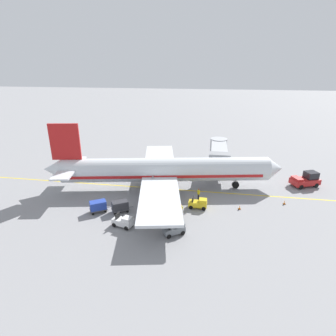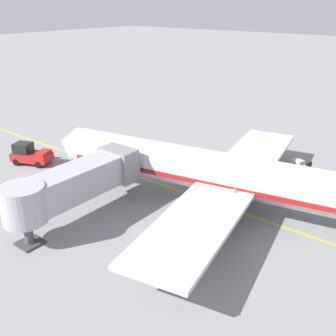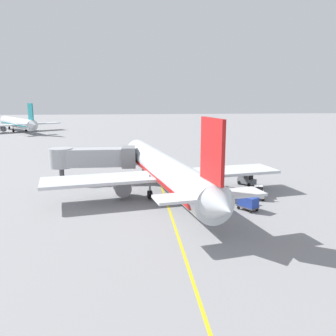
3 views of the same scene
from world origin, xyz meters
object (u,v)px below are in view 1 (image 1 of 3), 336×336
(ground_crew_loader, at_px, (165,200))
(ground_crew_marshaller, at_px, (199,193))
(parked_airliner, at_px, (164,170))
(safety_cone_nose_right, at_px, (284,202))
(jet_bridge, at_px, (219,153))
(baggage_cart_second_in_train, at_px, (98,206))
(baggage_cart_front, at_px, (120,206))
(baggage_tug_trailing, at_px, (123,221))
(pushback_tractor, at_px, (306,180))
(ground_crew_wing_walker, at_px, (180,209))
(safety_cone_nose_left, at_px, (240,207))
(baggage_tug_spare, at_px, (175,229))
(baggage_tug_lead, at_px, (198,203))

(ground_crew_loader, xyz_separation_m, ground_crew_marshaller, (-2.87, 4.55, 0.00))
(parked_airliner, xyz_separation_m, ground_crew_marshaller, (2.72, 5.60, -2.23))
(parked_airliner, bearing_deg, safety_cone_nose_right, 82.64)
(parked_airliner, bearing_deg, jet_bridge, 138.88)
(safety_cone_nose_right, bearing_deg, baggage_cart_second_in_train, -75.91)
(parked_airliner, xyz_separation_m, baggage_cart_front, (8.14, -4.56, -2.24))
(baggage_cart_front, bearing_deg, parked_airliner, 150.74)
(parked_airliner, bearing_deg, baggage_tug_trailing, -14.83)
(parked_airliner, distance_m, pushback_tractor, 23.20)
(ground_crew_wing_walker, xyz_separation_m, ground_crew_marshaller, (-5.03, 2.06, 0.00))
(baggage_tug_trailing, height_order, baggage_cart_front, baggage_tug_trailing)
(safety_cone_nose_left, bearing_deg, baggage_tug_spare, -47.97)
(baggage_cart_second_in_train, height_order, ground_crew_loader, ground_crew_loader)
(jet_bridge, bearing_deg, safety_cone_nose_right, 37.57)
(jet_bridge, xyz_separation_m, baggage_cart_second_in_train, (18.38, -15.97, -2.50))
(jet_bridge, distance_m, ground_crew_marshaller, 13.05)
(pushback_tractor, distance_m, baggage_cart_front, 30.10)
(baggage_cart_second_in_train, distance_m, safety_cone_nose_right, 26.03)
(jet_bridge, height_order, baggage_cart_front, jet_bridge)
(ground_crew_loader, bearing_deg, ground_crew_wing_walker, 48.99)
(baggage_tug_lead, distance_m, baggage_tug_trailing, 10.70)
(baggage_cart_second_in_train, bearing_deg, ground_crew_loader, 109.70)
(ground_crew_marshaller, bearing_deg, safety_cone_nose_right, 91.98)
(parked_airliner, height_order, baggage_tug_lead, parked_airliner)
(baggage_tug_lead, relative_size, ground_crew_wing_walker, 1.50)
(baggage_cart_second_in_train, bearing_deg, jet_bridge, 139.02)
(ground_crew_loader, bearing_deg, ground_crew_marshaller, 122.20)
(baggage_tug_spare, xyz_separation_m, safety_cone_nose_right, (-9.73, 14.42, -0.42))
(baggage_tug_spare, distance_m, ground_crew_loader, 6.85)
(baggage_cart_front, height_order, ground_crew_marshaller, ground_crew_marshaller)
(jet_bridge, bearing_deg, ground_crew_wing_walker, -15.87)
(baggage_cart_second_in_train, relative_size, ground_crew_wing_walker, 1.66)
(ground_crew_marshaller, xyz_separation_m, safety_cone_nose_right, (-0.42, 12.18, -0.66))
(baggage_tug_lead, xyz_separation_m, baggage_cart_second_in_train, (3.26, -13.20, 0.24))
(parked_airliner, relative_size, pushback_tractor, 7.57)
(pushback_tractor, relative_size, baggage_cart_front, 1.75)
(jet_bridge, relative_size, ground_crew_marshaller, 7.45)
(baggage_cart_second_in_train, bearing_deg, ground_crew_wing_walker, 94.60)
(jet_bridge, height_order, baggage_tug_trailing, jet_bridge)
(baggage_tug_trailing, relative_size, ground_crew_wing_walker, 1.61)
(pushback_tractor, height_order, baggage_tug_lead, pushback_tractor)
(ground_crew_wing_walker, relative_size, ground_crew_marshaller, 1.00)
(baggage_tug_spare, height_order, safety_cone_nose_left, baggage_tug_spare)
(baggage_tug_trailing, xyz_separation_m, ground_crew_wing_walker, (-3.73, 6.58, 0.24))
(baggage_tug_trailing, distance_m, baggage_cart_front, 3.68)
(baggage_tug_trailing, distance_m, safety_cone_nose_right, 22.76)
(jet_bridge, xyz_separation_m, baggage_tug_trailing, (21.23, -11.55, -2.74))
(safety_cone_nose_left, bearing_deg, baggage_tug_trailing, -65.18)
(baggage_cart_front, relative_size, safety_cone_nose_left, 4.77)
(baggage_tug_spare, bearing_deg, baggage_cart_front, -116.13)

